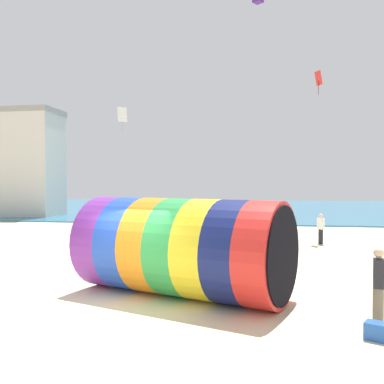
# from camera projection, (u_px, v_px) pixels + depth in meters

# --- Properties ---
(ground_plane) EXTENTS (120.00, 120.00, 0.00)m
(ground_plane) POSITION_uv_depth(u_px,v_px,m) (115.00, 309.00, 10.97)
(ground_plane) COLOR beige
(sea) EXTENTS (120.00, 40.00, 0.10)m
(sea) POSITION_uv_depth(u_px,v_px,m) (228.00, 208.00, 51.76)
(sea) COLOR teal
(sea) RESTS_ON ground
(giant_inflatable_tube) EXTENTS (6.60, 4.71, 2.80)m
(giant_inflatable_tube) POSITION_uv_depth(u_px,v_px,m) (182.00, 247.00, 12.27)
(giant_inflatable_tube) COLOR purple
(giant_inflatable_tube) RESTS_ON ground
(kite_handler) EXTENTS (0.29, 0.40, 1.78)m
(kite_handler) POSITION_uv_depth(u_px,v_px,m) (378.00, 285.00, 9.72)
(kite_handler) COLOR #726651
(kite_handler) RESTS_ON ground
(kite_red_diamond) EXTENTS (0.41, 0.59, 1.39)m
(kite_red_diamond) POSITION_uv_depth(u_px,v_px,m) (318.00, 79.00, 24.76)
(kite_red_diamond) COLOR red
(kite_white_diamond) EXTENTS (0.58, 0.61, 1.70)m
(kite_white_diamond) POSITION_uv_depth(u_px,v_px,m) (122.00, 115.00, 29.06)
(kite_white_diamond) COLOR white
(bystander_near_water) EXTENTS (0.38, 0.42, 1.60)m
(bystander_near_water) POSITION_uv_depth(u_px,v_px,m) (321.00, 229.00, 22.31)
(bystander_near_water) COLOR black
(bystander_near_water) RESTS_ON ground
(promenade_building) EXTENTS (9.32, 4.29, 9.93)m
(promenade_building) POSITION_uv_depth(u_px,v_px,m) (11.00, 163.00, 39.96)
(promenade_building) COLOR beige
(promenade_building) RESTS_ON ground
(cooler_box) EXTENTS (0.63, 0.56, 0.36)m
(cooler_box) POSITION_uv_depth(u_px,v_px,m) (378.00, 331.00, 8.85)
(cooler_box) COLOR #2659B2
(cooler_box) RESTS_ON ground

